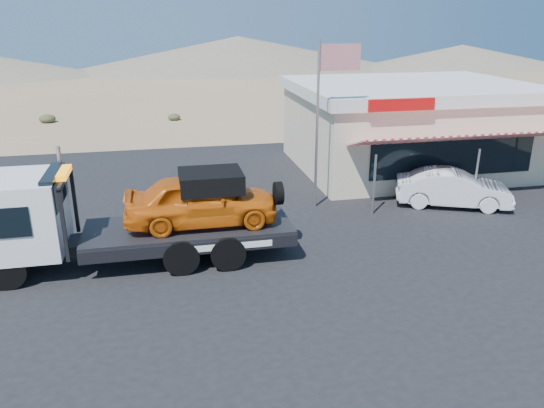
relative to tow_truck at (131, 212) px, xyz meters
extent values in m
plane|color=#8A6E4F|center=(1.74, -1.11, -1.54)|extent=(120.00, 120.00, 0.00)
cube|color=black|center=(3.74, 1.89, -1.53)|extent=(32.00, 24.00, 0.02)
cylinder|color=black|center=(-3.18, -0.99, -1.02)|extent=(0.99, 0.30, 0.99)
cylinder|color=black|center=(-3.18, 0.99, -1.02)|extent=(0.99, 0.30, 0.99)
cylinder|color=black|center=(1.28, -0.99, -1.02)|extent=(0.99, 0.55, 0.99)
cylinder|color=black|center=(1.28, 0.99, -1.02)|extent=(0.99, 0.55, 0.99)
cylinder|color=black|center=(2.58, -0.99, -1.02)|extent=(0.99, 0.55, 0.99)
cylinder|color=black|center=(2.58, 0.99, -1.02)|extent=(0.99, 0.55, 0.99)
cube|color=black|center=(0.49, 0.00, -0.87)|extent=(8.14, 0.99, 0.30)
cube|color=white|center=(-2.89, 0.00, 0.17)|extent=(2.18, 2.33, 2.08)
cube|color=black|center=(-1.94, 0.00, 0.87)|extent=(0.35, 1.99, 0.89)
cube|color=black|center=(-1.64, 0.00, 0.12)|extent=(0.10, 2.18, 1.99)
cube|color=orange|center=(-1.64, 0.00, 1.26)|extent=(0.25, 1.19, 0.15)
cube|color=black|center=(1.58, 0.00, -0.60)|extent=(5.96, 2.28, 0.15)
imported|color=#DA5E0D|center=(1.98, 0.00, 0.22)|extent=(4.37, 1.76, 1.49)
cube|color=black|center=(2.28, 0.00, 0.79)|extent=(1.79, 1.49, 0.55)
imported|color=silver|center=(11.49, 2.41, -0.84)|extent=(4.38, 2.91, 1.36)
cube|color=beige|center=(12.24, 7.89, 0.18)|extent=(10.00, 8.00, 3.40)
cube|color=white|center=(12.24, 7.89, 2.13)|extent=(10.40, 8.40, 0.50)
cube|color=red|center=(9.74, 3.63, 2.13)|extent=(2.60, 0.12, 0.45)
cube|color=black|center=(12.24, 3.87, -0.02)|extent=(7.00, 0.06, 1.60)
cube|color=red|center=(12.24, 2.99, 0.93)|extent=(9.00, 1.73, 0.61)
cylinder|color=#99999E|center=(8.24, 2.19, -0.42)|extent=(0.08, 0.08, 2.20)
cylinder|color=#99999E|center=(12.24, 2.19, -0.42)|extent=(0.08, 0.08, 2.20)
cylinder|color=#99999E|center=(6.44, 3.39, 1.48)|extent=(0.10, 0.10, 6.00)
cube|color=#B20C14|center=(7.19, 3.39, 3.88)|extent=(1.50, 0.02, 0.90)
ellipsoid|color=#383D21|center=(-6.38, 23.09, -1.25)|extent=(1.07, 1.07, 0.57)
ellipsoid|color=#383D21|center=(1.94, 22.19, -1.31)|extent=(0.86, 0.86, 0.46)
cone|color=#726B59|center=(11.74, 56.89, 0.56)|extent=(44.00, 44.00, 4.20)
cone|color=#726B59|center=(41.74, 52.89, -0.04)|extent=(32.00, 32.00, 3.00)
camera|label=1|loc=(0.97, -14.53, 5.26)|focal=35.00mm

